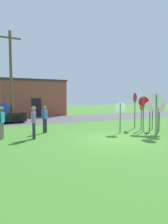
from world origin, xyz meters
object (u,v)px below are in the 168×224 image
stop_sign_far_back (150,112)px  stop_sign_leaning_left (158,110)px  utility_pole (11,75)px  stop_sign_tallest (156,107)px  stop_sign_center_cluster (160,109)px  stop_sign_rear_right (144,108)px  stop_sign_rear_left (135,104)px  info_panel_leftmost (0,115)px  stop_sign_leaning_right (153,107)px  person_in_dark_shirt (34,121)px  person_with_sunhat (45,118)px  person_in_teal (1,120)px  stop_sign_low_front (120,112)px  stop_sign_nearest (142,109)px  info_panel_middle (2,113)px

stop_sign_far_back → stop_sign_leaning_left: stop_sign_leaning_left is taller
utility_pole → stop_sign_tallest: (6.84, -10.03, -2.45)m
stop_sign_center_cluster → stop_sign_rear_right: bearing=149.4°
stop_sign_rear_left → info_panel_leftmost: (-8.80, 0.80, -0.52)m
stop_sign_leaning_right → person_in_dark_shirt: (-8.08, 0.50, -0.58)m
stop_sign_leaning_left → person_with_sunhat: (-6.11, 3.34, -0.50)m
stop_sign_rear_left → person_in_teal: (-8.80, 0.32, -0.75)m
stop_sign_rear_right → utility_pole: bearing=128.9°
stop_sign_rear_right → stop_sign_leaning_right: (1.26, 0.44, 0.01)m
stop_sign_rear_left → person_in_dark_shirt: (-7.22, -0.34, -0.77)m
utility_pole → person_in_teal: utility_pole is taller
stop_sign_low_front → stop_sign_nearest: bearing=9.8°
stop_sign_low_front → person_with_sunhat: stop_sign_low_front is taller
stop_sign_rear_right → info_panel_middle: bearing=162.1°
stop_sign_tallest → stop_sign_low_front: size_ratio=1.28×
stop_sign_leaning_left → person_in_teal: bearing=163.7°
stop_sign_rear_right → person_with_sunhat: bearing=157.7°
stop_sign_leaning_left → stop_sign_nearest: 1.60m
stop_sign_nearest → info_panel_leftmost: stop_sign_nearest is taller
info_panel_middle → stop_sign_leaning_left: bearing=-23.0°
stop_sign_tallest → stop_sign_low_front: (-1.40, 1.56, -0.40)m
stop_sign_rear_right → info_panel_middle: stop_sign_rear_right is taller
stop_sign_leaning_right → person_in_teal: 9.75m
stop_sign_tallest → person_in_dark_shirt: (-6.60, 2.21, -0.71)m
person_in_dark_shirt → info_panel_middle: (-1.42, 1.73, 0.32)m
stop_sign_far_back → stop_sign_rear_right: stop_sign_rear_right is taller
stop_sign_leaning_left → person_with_sunhat: bearing=151.3°
stop_sign_center_cluster → stop_sign_rear_left: bearing=104.6°
stop_sign_leaning_left → person_in_dark_shirt: 7.36m
stop_sign_far_back → stop_sign_leaning_right: 1.48m
stop_sign_far_back → person_in_teal: stop_sign_far_back is taller
stop_sign_nearest → person_in_dark_shirt: bearing=177.7°
stop_sign_rear_right → stop_sign_nearest: size_ratio=1.11×
stop_sign_nearest → info_panel_leftmost: (-8.86, 1.44, -0.16)m
utility_pole → info_panel_middle: (-1.18, -6.09, -2.84)m
stop_sign_tallest → stop_sign_rear_left: 2.62m
info_panel_leftmost → info_panel_middle: info_panel_middle is taller
stop_sign_leaning_right → info_panel_middle: (-9.50, 2.23, -0.26)m
stop_sign_far_back → person_in_teal: size_ratio=1.14×
stop_sign_rear_left → info_panel_middle: 8.76m
stop_sign_low_front → person_in_dark_shirt: bearing=172.9°
person_in_dark_shirt → stop_sign_low_front: bearing=-7.1°
utility_pole → stop_sign_low_front: size_ratio=4.14×
stop_sign_leaning_left → info_panel_middle: (-8.52, 3.61, -0.14)m
stop_sign_leaning_left → stop_sign_rear_right: (-0.28, 0.94, 0.11)m
utility_pole → stop_sign_rear_left: (7.46, -7.48, -2.39)m
stop_sign_leaning_left → info_panel_leftmost: (-8.69, 3.03, -0.21)m
stop_sign_far_back → stop_sign_leaning_left: 0.53m
stop_sign_low_front → person_with_sunhat: bearing=153.4°
stop_sign_rear_right → info_panel_middle: size_ratio=1.21×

